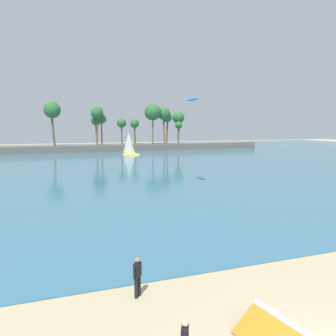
% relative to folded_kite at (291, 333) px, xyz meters
% --- Properties ---
extents(sea, '(220.00, 116.87, 0.06)m').
position_rel_folded_kite_xyz_m(sea, '(0.75, 64.18, -0.58)').
color(sea, '#386B84').
rests_on(sea, ground).
extents(palm_headland, '(105.01, 6.91, 13.55)m').
position_rel_folded_kite_xyz_m(palm_headland, '(0.28, 82.37, 3.40)').
color(palm_headland, '#605B54').
rests_on(palm_headland, ground).
extents(folded_kite, '(2.54, 3.42, 0.93)m').
position_rel_folded_kite_xyz_m(folded_kite, '(0.00, 0.00, 0.00)').
color(folded_kite, orange).
rests_on(folded_kite, ground).
extents(person_at_waterline, '(0.42, 0.41, 1.67)m').
position_rel_folded_kite_xyz_m(person_at_waterline, '(-3.60, 4.76, 0.29)').
color(person_at_waterline, black).
rests_on(person_at_waterline, ground).
extents(sailboat_mid_bay, '(4.49, 3.91, 6.68)m').
position_rel_folded_kite_xyz_m(sailboat_mid_bay, '(11.42, 69.21, 0.06)').
color(sailboat_mid_bay, yellow).
rests_on(sailboat_mid_bay, sea).
extents(kite_aloft_high_over_bay, '(1.20, 2.78, 0.57)m').
position_rel_folded_kite_xyz_m(kite_aloft_high_over_bay, '(8.34, 26.32, 9.20)').
color(kite_aloft_high_over_bay, '#237FD1').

